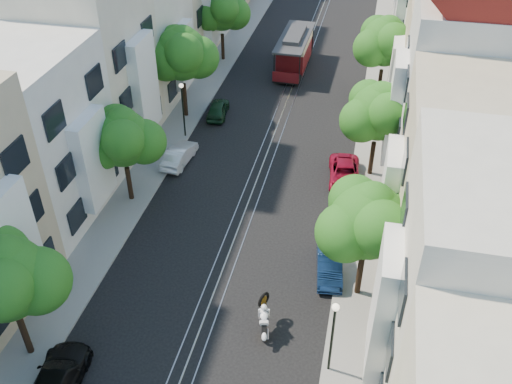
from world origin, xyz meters
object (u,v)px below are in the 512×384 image
Objects in this scene: tree_w_b at (123,140)px; sportbike_rider at (264,317)px; tree_w_a at (6,280)px; parked_car_w_near at (56,383)px; parked_car_e_mid at (329,264)px; lamp_west at (183,102)px; tree_e_b at (369,223)px; tree_e_c at (379,114)px; parked_car_e_far at (345,173)px; parked_car_w_mid at (179,155)px; tree_w_c at (182,55)px; tree_e_d at (386,43)px; tree_w_d at (222,11)px; cable_car at (294,49)px; parked_car_w_far at (218,109)px; lamp_east at (333,328)px.

tree_w_b is 13.61m from sportbike_rider.
parked_car_w_near is (2.20, -1.62, -4.05)m from tree_w_a.
sportbike_rider is 0.56× the size of parked_car_e_mid.
tree_e_b is at bearing -43.85° from lamp_west.
tree_e_c reaches higher than parked_car_w_near.
parked_car_w_near is (1.36, -21.64, -2.16)m from lamp_west.
tree_w_b is 1.47× the size of parked_car_e_far.
sportbike_rider is 15.66m from parked_car_w_mid.
sportbike_rider is at bearing -62.34° from tree_w_c.
tree_e_b reaches higher than sportbike_rider.
tree_e_d reaches higher than tree_w_d.
sportbike_rider reaches higher than parked_car_e_far.
tree_w_a is 34.41m from cable_car.
tree_e_d is 26.02m from sportbike_rider.
tree_e_b is 1.90× the size of parked_car_w_far.
tree_w_d reaches higher than tree_w_b.
lamp_east reaches higher than parked_car_w_near.
parked_car_e_far is at bearing 99.49° from tree_e_b.
tree_w_c is at bearing 105.75° from lamp_west.
parked_car_e_far is (6.10, -16.70, -1.20)m from cable_car.
parked_car_e_mid is at bearing -49.17° from tree_w_c.
tree_e_c is at bearing -8.49° from lamp_west.
cable_car is 10.95m from parked_car_w_far.
tree_e_c is 1.75× the size of parked_car_w_mid.
tree_e_b is 1.07× the size of tree_w_b.
tree_e_b is at bearing -87.00° from parked_car_e_far.
tree_e_c is 1.38× the size of parked_car_w_near.
tree_w_c reaches higher than lamp_west.
lamp_west is at bearing 106.97° from sportbike_rider.
tree_e_b is at bearing 25.83° from sportbike_rider.
tree_w_c is 1.66× the size of parked_car_e_far.
lamp_west is (0.84, 20.02, -1.89)m from tree_w_a.
tree_e_b is 10.89m from parked_car_e_far.
parked_car_w_far is (2.32, -10.35, -4.00)m from tree_w_d.
parked_car_w_near is at bearing -111.72° from tree_e_d.
tree_w_b is 13.81m from parked_car_e_mid.
tree_e_d is 13.88m from parked_car_w_far.
sportbike_rider is at bearing 154.01° from lamp_east.
lamp_east is at bearing -91.51° from parked_car_e_mid.
cable_car is 2.25× the size of parked_car_w_far.
tree_w_b is at bearing -90.00° from tree_w_c.
tree_w_a is at bearing -172.97° from sportbike_rider.
tree_e_c reaches higher than tree_w_b.
lamp_east is at bearing -92.04° from tree_e_d.
parked_car_w_mid is at bearing 174.70° from parked_car_e_far.
lamp_west is at bearing -93.94° from parked_car_w_near.
tree_e_c reaches higher than lamp_west.
lamp_east reaches higher than parked_car_e_mid.
tree_w_c is 2.01× the size of parked_car_w_far.
tree_w_b is 0.88× the size of tree_w_c.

